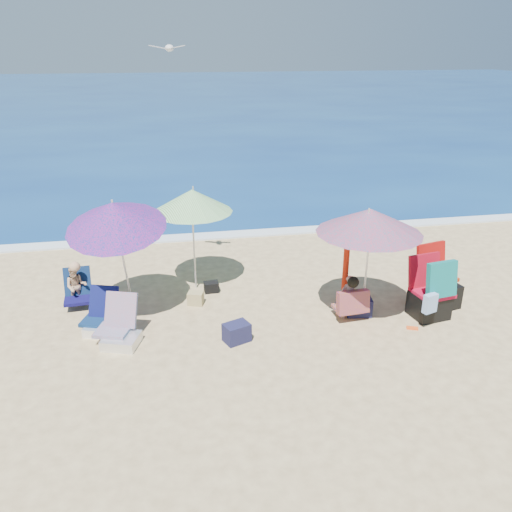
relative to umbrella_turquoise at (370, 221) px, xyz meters
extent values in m
plane|color=#D8BC84|center=(-1.55, -0.43, -1.84)|extent=(120.00, 120.00, 0.00)
cube|color=navy|center=(-1.55, 44.57, -1.89)|extent=(120.00, 80.00, 0.12)
cube|color=white|center=(-1.55, 4.67, -1.82)|extent=(120.00, 0.50, 0.04)
cylinder|color=silver|center=(0.05, 0.07, -0.88)|extent=(0.05, 0.05, 1.91)
cone|color=#FC2144|center=(0.00, 0.00, 0.00)|extent=(2.41, 2.41, 0.43)
cylinder|color=silver|center=(-0.06, -0.07, 0.19)|extent=(0.04, 0.04, 0.11)
cylinder|color=silver|center=(-2.88, 1.74, -0.89)|extent=(0.04, 0.04, 1.89)
cone|color=#229817|center=(-2.87, 1.85, -0.03)|extent=(1.94, 1.94, 0.45)
cylinder|color=silver|center=(-2.84, 1.95, 0.17)|extent=(0.04, 0.04, 0.12)
cylinder|color=white|center=(-4.19, 1.02, -0.84)|extent=(0.15, 0.51, 1.93)
cone|color=#AE187E|center=(-4.24, 0.79, 0.09)|extent=(2.07, 2.12, 0.90)
cylinder|color=silver|center=(-4.25, 0.77, 0.31)|extent=(0.05, 0.07, 0.14)
cylinder|color=red|center=(-0.12, 0.65, -1.16)|extent=(0.14, 0.14, 1.35)
cone|color=#9D1D0B|center=(-0.02, 0.62, -0.43)|extent=(0.20, 0.20, 0.17)
cube|color=#0D274D|center=(-4.68, 0.37, -1.66)|extent=(0.62, 0.58, 0.06)
cube|color=#0D1249|center=(-4.56, 0.56, -1.39)|extent=(0.57, 0.44, 0.53)
cube|color=white|center=(-4.60, 0.26, -1.76)|extent=(0.64, 0.60, 0.16)
cube|color=#C1444D|center=(-4.39, -0.05, -1.64)|extent=(0.66, 0.62, 0.06)
cube|color=#D0494D|center=(-4.23, 0.13, -1.35)|extent=(0.61, 0.47, 0.57)
cube|color=silver|center=(-4.25, -0.21, -1.75)|extent=(0.69, 0.64, 0.17)
cube|color=#AB2C0C|center=(1.61, 0.39, -1.36)|extent=(0.76, 0.71, 0.07)
cube|color=#A00E0B|center=(1.53, 0.52, -1.04)|extent=(0.66, 0.33, 0.64)
cube|color=black|center=(1.59, 0.14, -1.61)|extent=(0.73, 0.68, 0.46)
cube|color=#B20C2B|center=(1.22, -0.20, -1.36)|extent=(0.71, 0.66, 0.07)
cube|color=#A00B1E|center=(1.16, 0.07, -1.05)|extent=(0.65, 0.28, 0.63)
cube|color=black|center=(1.19, -0.20, -1.61)|extent=(0.69, 0.63, 0.45)
cube|color=#097C7A|center=(1.22, -0.44, -0.99)|extent=(0.59, 0.29, 0.64)
cube|color=#8CAEE0|center=(0.95, -0.63, -1.33)|extent=(0.27, 0.19, 0.34)
imported|color=tan|center=(-0.28, 0.01, -1.42)|extent=(0.32, 0.23, 0.84)
cube|color=navy|center=(-0.27, 0.04, -1.67)|extent=(0.50, 0.45, 0.06)
cube|color=#4F1071|center=(-0.24, -0.15, -1.44)|extent=(0.59, 0.25, 0.43)
sphere|color=black|center=(-0.24, -0.07, -1.09)|extent=(0.21, 0.21, 0.21)
imported|color=tan|center=(-5.13, 1.37, -1.43)|extent=(0.41, 0.34, 0.81)
cube|color=#0F0C47|center=(-5.11, 1.27, -1.66)|extent=(0.52, 0.47, 0.06)
cube|color=#0B2043|center=(-5.13, 1.53, -1.40)|extent=(0.51, 0.32, 0.52)
sphere|color=tan|center=(-5.11, 1.37, -1.04)|extent=(0.20, 0.20, 0.20)
cube|color=#1C1C3D|center=(-2.36, -0.42, -1.68)|extent=(0.49, 0.43, 0.32)
cube|color=black|center=(-2.59, 1.50, -1.73)|extent=(0.29, 0.22, 0.21)
cube|color=tan|center=(-2.94, 1.03, -1.71)|extent=(0.34, 0.29, 0.25)
cube|color=#181835|center=(-0.03, 0.09, -1.67)|extent=(0.49, 0.40, 0.33)
cube|color=#FF571A|center=(0.71, -0.58, -1.82)|extent=(0.22, 0.16, 0.03)
ellipsoid|color=silver|center=(-3.13, 2.01, 2.70)|extent=(0.24, 0.34, 0.12)
cube|color=gray|center=(-3.32, 2.09, 2.72)|extent=(0.32, 0.18, 0.07)
cube|color=#9B9EA3|center=(-2.99, 2.00, 2.72)|extent=(0.32, 0.18, 0.07)
camera|label=1|loc=(-3.38, -7.79, 2.79)|focal=36.21mm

